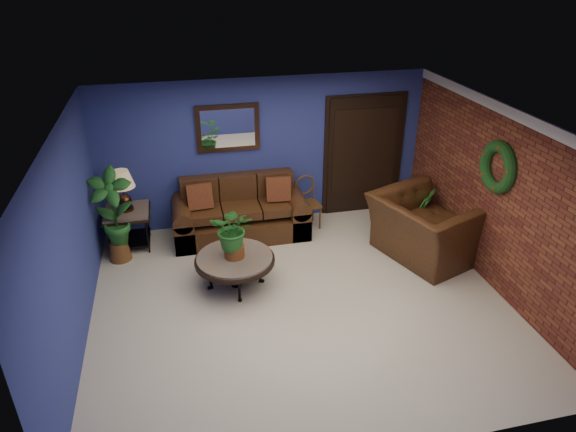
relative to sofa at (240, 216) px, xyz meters
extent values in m
plane|color=beige|center=(0.52, -2.08, -0.32)|extent=(5.50, 5.50, 0.00)
cube|color=navy|center=(0.52, 0.42, 0.93)|extent=(5.50, 0.04, 2.50)
cube|color=navy|center=(-2.23, -2.08, 0.93)|extent=(0.04, 5.00, 2.50)
cube|color=brown|center=(3.27, -2.08, 0.93)|extent=(0.04, 5.00, 2.50)
cube|color=silver|center=(0.52, -2.08, 2.18)|extent=(5.50, 5.00, 0.02)
cube|color=white|center=(3.24, -2.08, 2.11)|extent=(0.03, 5.00, 0.14)
cube|color=#3C2315|center=(-0.08, 0.38, 1.40)|extent=(1.02, 0.06, 0.77)
cube|color=black|center=(2.27, 0.39, 0.73)|extent=(1.44, 0.06, 2.18)
torus|color=black|center=(3.21, -2.03, 1.38)|extent=(0.16, 0.72, 0.72)
cube|color=#432613|center=(0.00, -0.08, -0.14)|extent=(2.19, 0.95, 0.36)
cube|color=#432613|center=(0.00, 0.26, 0.19)|extent=(1.87, 0.26, 0.90)
cube|color=#432613|center=(-0.62, -0.14, 0.19)|extent=(0.60, 0.65, 0.14)
cube|color=#432613|center=(0.00, -0.14, 0.19)|extent=(0.60, 0.65, 0.14)
cube|color=#432613|center=(0.62, -0.14, 0.19)|extent=(0.60, 0.65, 0.14)
cube|color=#432613|center=(-0.94, -0.08, -0.07)|extent=(0.32, 0.95, 0.50)
cube|color=#432613|center=(0.94, -0.08, -0.07)|extent=(0.32, 0.95, 0.50)
cube|color=brown|center=(-0.64, -0.10, 0.46)|extent=(0.40, 0.12, 0.40)
cube|color=brown|center=(0.64, -0.10, 0.46)|extent=(0.40, 0.12, 0.40)
cylinder|color=#57514C|center=(-0.29, -1.52, 0.13)|extent=(1.06, 1.06, 0.05)
cylinder|color=black|center=(-0.29, -1.52, 0.10)|extent=(1.12, 1.12, 0.05)
cylinder|color=black|center=(-0.29, -1.52, -0.11)|extent=(0.14, 0.14, 0.43)
cube|color=#57514C|center=(-1.78, -0.03, 0.30)|extent=(0.67, 0.67, 0.05)
cube|color=black|center=(-1.78, -0.03, 0.26)|extent=(0.71, 0.71, 0.04)
cube|color=black|center=(-1.78, -0.03, -0.20)|extent=(0.60, 0.60, 0.03)
cylinder|color=black|center=(-2.06, -0.31, -0.01)|extent=(0.03, 0.03, 0.62)
cylinder|color=black|center=(-1.50, -0.31, -0.01)|extent=(0.03, 0.03, 0.62)
cylinder|color=black|center=(-2.06, 0.25, -0.01)|extent=(0.03, 0.03, 0.62)
cylinder|color=black|center=(-1.50, 0.25, -0.01)|extent=(0.03, 0.03, 0.62)
cylinder|color=#3C2315|center=(-1.78, -0.03, 0.35)|extent=(0.23, 0.23, 0.05)
sphere|color=#3C2315|center=(-1.78, -0.03, 0.46)|extent=(0.21, 0.21, 0.21)
cylinder|color=#3C2315|center=(-1.78, -0.03, 0.63)|extent=(0.02, 0.02, 0.27)
cone|color=tan|center=(-1.78, -0.03, 0.83)|extent=(0.38, 0.38, 0.27)
cube|color=#553618|center=(1.16, -0.03, 0.09)|extent=(0.42, 0.42, 0.04)
torus|color=#553618|center=(1.14, 0.14, 0.39)|extent=(0.36, 0.08, 0.36)
cylinder|color=#553618|center=(1.02, -0.21, -0.12)|extent=(0.03, 0.03, 0.40)
cylinder|color=#553618|center=(1.34, -0.17, -0.12)|extent=(0.03, 0.03, 0.40)
cylinder|color=#553618|center=(0.98, 0.11, -0.12)|extent=(0.03, 0.03, 0.40)
cylinder|color=#553618|center=(1.30, 0.15, -0.12)|extent=(0.03, 0.03, 0.40)
imported|color=#432613|center=(2.67, -1.36, 0.16)|extent=(1.73, 1.84, 0.97)
cylinder|color=brown|center=(-0.29, -1.52, 0.25)|extent=(0.28, 0.28, 0.18)
imported|color=#1C571B|center=(-0.29, -1.52, 0.60)|extent=(0.69, 0.64, 0.63)
cylinder|color=brown|center=(2.87, -0.84, -0.22)|extent=(0.26, 0.26, 0.20)
imported|color=#1C571B|center=(2.87, -0.84, 0.20)|extent=(0.49, 0.45, 0.74)
cylinder|color=brown|center=(-1.93, -0.42, -0.17)|extent=(0.34, 0.34, 0.30)
imported|color=#1C571B|center=(-1.93, -0.42, 0.54)|extent=(0.70, 0.52, 1.23)
camera|label=1|loc=(-0.91, -7.58, 3.92)|focal=32.00mm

